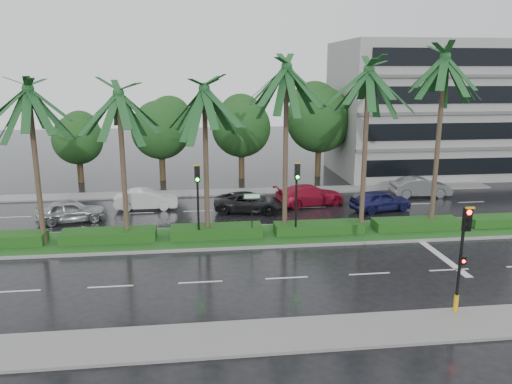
{
  "coord_description": "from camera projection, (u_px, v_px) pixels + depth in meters",
  "views": [
    {
      "loc": [
        -4.04,
        -26.31,
        9.37
      ],
      "look_at": [
        -0.65,
        1.5,
        2.58
      ],
      "focal_mm": 35.0,
      "sensor_mm": 36.0,
      "label": 1
    }
  ],
  "objects": [
    {
      "name": "hedge",
      "position": [
        268.0,
        229.0,
        28.92
      ],
      "size": [
        35.2,
        1.4,
        0.6
      ],
      "color": "#154B19",
      "rests_on": "median"
    },
    {
      "name": "car_grey",
      "position": [
        420.0,
        187.0,
        38.21
      ],
      "size": [
        1.75,
        4.55,
        1.48
      ],
      "primitive_type": "imported",
      "rotation": [
        0.0,
        0.0,
        1.53
      ],
      "color": "#5A5E60",
      "rests_on": "ground"
    },
    {
      "name": "palm_row",
      "position": [
        246.0,
        89.0,
        26.91
      ],
      "size": [
        26.3,
        4.2,
        10.83
      ],
      "color": "#3C2F22",
      "rests_on": "median"
    },
    {
      "name": "street_sign",
      "position": [
        252.0,
        204.0,
        27.91
      ],
      "size": [
        0.95,
        0.09,
        2.6
      ],
      "color": "black",
      "rests_on": "median"
    },
    {
      "name": "lane_markings",
      "position": [
        325.0,
        243.0,
        28.0
      ],
      "size": [
        34.0,
        13.06,
        0.01
      ],
      "color": "silver",
      "rests_on": "ground"
    },
    {
      "name": "building",
      "position": [
        424.0,
        109.0,
        46.01
      ],
      "size": [
        16.0,
        10.0,
        12.0
      ],
      "primitive_type": "cube",
      "color": "gray",
      "rests_on": "ground"
    },
    {
      "name": "signal_near",
      "position": [
        462.0,
        255.0,
        19.12
      ],
      "size": [
        0.34,
        0.45,
        4.36
      ],
      "color": "black",
      "rests_on": "near_sidewalk"
    },
    {
      "name": "car_darkgrey",
      "position": [
        249.0,
        202.0,
        34.08
      ],
      "size": [
        3.04,
        5.1,
        1.33
      ],
      "primitive_type": "imported",
      "rotation": [
        0.0,
        0.0,
        1.39
      ],
      "color": "black",
      "rests_on": "ground"
    },
    {
      "name": "near_sidewalk",
      "position": [
        312.0,
        333.0,
        18.21
      ],
      "size": [
        40.0,
        2.4,
        0.12
      ],
      "primitive_type": "cube",
      "color": "gray",
      "rests_on": "ground"
    },
    {
      "name": "ground",
      "position": [
        271.0,
        242.0,
        28.06
      ],
      "size": [
        120.0,
        120.0,
        0.0
      ],
      "primitive_type": "plane",
      "color": "black",
      "rests_on": "ground"
    },
    {
      "name": "car_red",
      "position": [
        310.0,
        195.0,
        35.78
      ],
      "size": [
        3.1,
        5.39,
        1.47
      ],
      "primitive_type": "imported",
      "rotation": [
        0.0,
        0.0,
        1.79
      ],
      "color": "#A6122C",
      "rests_on": "ground"
    },
    {
      "name": "bg_trees",
      "position": [
        271.0,
        122.0,
        44.16
      ],
      "size": [
        32.94,
        5.92,
        8.56
      ],
      "color": "#3B311B",
      "rests_on": "ground"
    },
    {
      "name": "signal_median_right",
      "position": [
        297.0,
        189.0,
        27.82
      ],
      "size": [
        0.34,
        0.42,
        4.36
      ],
      "color": "black",
      "rests_on": "median"
    },
    {
      "name": "car_white",
      "position": [
        146.0,
        199.0,
        34.7
      ],
      "size": [
        1.53,
        4.29,
        1.41
      ],
      "primitive_type": "imported",
      "rotation": [
        0.0,
        0.0,
        1.58
      ],
      "color": "silver",
      "rests_on": "ground"
    },
    {
      "name": "car_blue",
      "position": [
        380.0,
        200.0,
        34.32
      ],
      "size": [
        2.55,
        4.5,
        1.44
      ],
      "primitive_type": "imported",
      "rotation": [
        0.0,
        0.0,
        1.78
      ],
      "color": "navy",
      "rests_on": "ground"
    },
    {
      "name": "signal_median_left",
      "position": [
        198.0,
        191.0,
        27.17
      ],
      "size": [
        0.34,
        0.42,
        4.36
      ],
      "color": "black",
      "rests_on": "median"
    },
    {
      "name": "far_sidewalk",
      "position": [
        248.0,
        192.0,
        39.62
      ],
      "size": [
        40.0,
        2.0,
        0.12
      ],
      "primitive_type": "cube",
      "color": "gray",
      "rests_on": "ground"
    },
    {
      "name": "car_silver",
      "position": [
        71.0,
        211.0,
        31.75
      ],
      "size": [
        2.62,
        4.49,
        1.44
      ],
      "primitive_type": "imported",
      "rotation": [
        0.0,
        0.0,
        1.8
      ],
      "color": "#A0A3A7",
      "rests_on": "ground"
    },
    {
      "name": "median",
      "position": [
        268.0,
        235.0,
        29.01
      ],
      "size": [
        36.0,
        4.0,
        0.15
      ],
      "color": "gray",
      "rests_on": "ground"
    }
  ]
}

